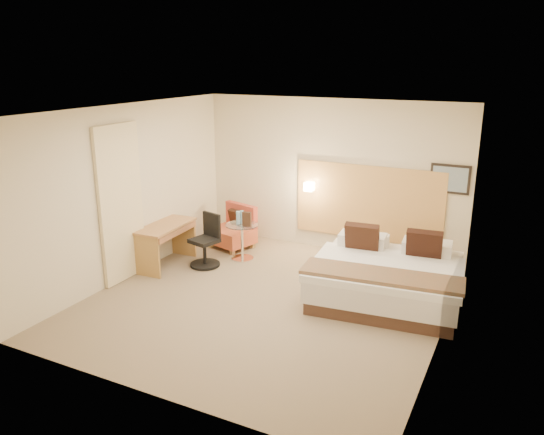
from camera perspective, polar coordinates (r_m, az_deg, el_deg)
The scene contains 20 objects.
floor at distance 7.70m, azimuth -0.55°, elevation -9.05°, with size 4.80×5.00×0.02m, color #7E6C55.
ceiling at distance 6.96m, azimuth -0.61°, elevation 11.54°, with size 4.80×5.00×0.02m, color white.
wall_back at distance 9.45m, azimuth 6.36°, elevation 4.48°, with size 4.80×0.02×2.70m, color beige.
wall_front at distance 5.23m, azimuth -13.22°, elevation -6.12°, with size 4.80×0.02×2.70m, color beige.
wall_left at distance 8.55m, azimuth -15.15°, elevation 2.68°, with size 0.02×5.00×2.70m, color beige.
wall_right at distance 6.53m, azimuth 18.63°, elevation -1.91°, with size 0.02×5.00×2.70m, color beige.
headboard_panel at distance 9.30m, azimuth 10.24°, elevation 1.57°, with size 2.60×0.04×1.30m, color #BC8949.
art_frame at distance 8.92m, azimuth 18.60°, elevation 3.96°, with size 0.62×0.03×0.47m, color black.
art_canvas at distance 8.90m, azimuth 18.58°, elevation 3.93°, with size 0.54×0.01×0.39m, color #748B9F.
lamp_arm at distance 9.54m, azimuth 4.16°, elevation 3.42°, with size 0.02×0.02×0.12m, color white.
lamp_shade at distance 9.48m, azimuth 4.02°, elevation 3.34°, with size 0.15×0.15×0.15m, color #FFEDC6.
curtain at distance 8.37m, azimuth -15.95°, elevation 1.40°, with size 0.06×0.90×2.42m, color beige.
bottle_a at distance 9.04m, azimuth -3.67°, elevation -0.02°, with size 0.07×0.07×0.23m, color #8EBEDB.
bottle_b at distance 9.07m, azimuth -3.27°, elevation 0.05°, with size 0.07×0.07×0.23m, color #8BBFD7.
menu_folder at distance 8.91m, azimuth -2.73°, elevation -0.17°, with size 0.15×0.06×0.25m, color #382317.
bed at distance 7.88m, azimuth 12.35°, elevation -6.15°, with size 2.24×2.20×1.01m.
lounge_chair at distance 9.75m, azimuth -4.15°, elevation -1.41°, with size 0.88×0.82×0.78m.
side_table at distance 9.13m, azimuth -3.23°, elevation -2.42°, with size 0.65×0.65×0.63m.
desk at distance 8.94m, azimuth -11.27°, elevation -1.71°, with size 0.58×1.16×0.71m.
desk_chair at distance 8.90m, azimuth -7.06°, elevation -2.94°, with size 0.60×0.60×0.88m.
Camera 1 is at (3.15, -6.18, 3.34)m, focal length 35.00 mm.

